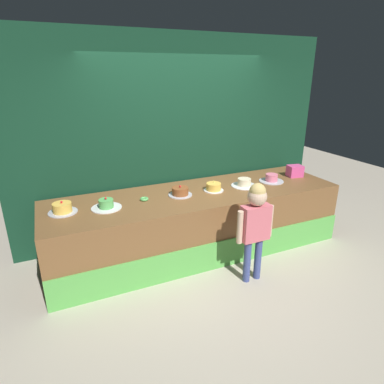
% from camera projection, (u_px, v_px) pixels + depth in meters
% --- Properties ---
extents(ground_plane, '(12.00, 12.00, 0.00)m').
position_uv_depth(ground_plane, '(215.00, 268.00, 4.03)').
color(ground_plane, '#BCB29E').
extents(stage_platform, '(3.83, 1.10, 0.81)m').
position_uv_depth(stage_platform, '(197.00, 221.00, 4.34)').
color(stage_platform, brown).
rests_on(stage_platform, ground_plane).
extents(curtain_backdrop, '(4.56, 0.08, 2.77)m').
position_uv_depth(curtain_backdrop, '(178.00, 140.00, 4.56)').
color(curtain_backdrop, '#113823').
rests_on(curtain_backdrop, ground_plane).
extents(child_figure, '(0.46, 0.21, 1.18)m').
position_uv_depth(child_figure, '(255.00, 220.00, 3.55)').
color(child_figure, '#3F4C8C').
rests_on(child_figure, ground_plane).
extents(pink_box, '(0.23, 0.20, 0.17)m').
position_uv_depth(pink_box, '(295.00, 171.00, 4.84)').
color(pink_box, '#E54D93').
rests_on(pink_box, stage_platform).
extents(donut, '(0.10, 0.10, 0.03)m').
position_uv_depth(donut, '(144.00, 199.00, 3.95)').
color(donut, '#59B259').
rests_on(donut, stage_platform).
extents(cake_far_left, '(0.31, 0.31, 0.14)m').
position_uv_depth(cake_far_left, '(62.00, 208.00, 3.60)').
color(cake_far_left, silver).
rests_on(cake_far_left, stage_platform).
extents(cake_left, '(0.34, 0.34, 0.13)m').
position_uv_depth(cake_left, '(106.00, 205.00, 3.72)').
color(cake_left, white).
rests_on(cake_left, stage_platform).
extents(cake_center_left, '(0.30, 0.30, 0.13)m').
position_uv_depth(cake_center_left, '(180.00, 192.00, 4.11)').
color(cake_center_left, silver).
rests_on(cake_center_left, stage_platform).
extents(cake_center_right, '(0.26, 0.26, 0.15)m').
position_uv_depth(cake_center_right, '(214.00, 187.00, 4.27)').
color(cake_center_right, white).
rests_on(cake_center_right, stage_platform).
extents(cake_right, '(0.35, 0.35, 0.11)m').
position_uv_depth(cake_right, '(244.00, 183.00, 4.44)').
color(cake_right, white).
rests_on(cake_right, stage_platform).
extents(cake_far_right, '(0.34, 0.34, 0.11)m').
position_uv_depth(cake_far_right, '(271.00, 179.00, 4.63)').
color(cake_far_right, silver).
rests_on(cake_far_right, stage_platform).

